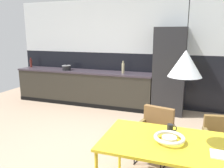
{
  "coord_description": "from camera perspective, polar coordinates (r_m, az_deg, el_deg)",
  "views": [
    {
      "loc": [
        1.43,
        -2.86,
        1.88
      ],
      "look_at": [
        0.16,
        0.74,
        1.03
      ],
      "focal_mm": 36.92,
      "sensor_mm": 36.0,
      "label": 1
    }
  ],
  "objects": [
    {
      "name": "mug_short_terracotta",
      "position": [
        2.86,
        14.28,
        -10.54
      ],
      "size": [
        0.12,
        0.07,
        0.1
      ],
      "color": "black",
      "rests_on": "dining_table"
    },
    {
      "name": "refrigerator_column",
      "position": [
        5.54,
        14.03,
        3.08
      ],
      "size": [
        0.71,
        0.6,
        2.01
      ],
      "primitive_type": "cube",
      "color": "#232326",
      "rests_on": "ground"
    },
    {
      "name": "fruit_bowl",
      "position": [
        2.61,
        14.01,
        -12.86
      ],
      "size": [
        0.33,
        0.33,
        0.07
      ],
      "color": "silver",
      "rests_on": "dining_table"
    },
    {
      "name": "back_wall_splashback_dark",
      "position": [
        6.1,
        5.51,
        1.16
      ],
      "size": [
        6.66,
        0.12,
        1.36
      ],
      "primitive_type": "cube",
      "color": "black",
      "rests_on": "ground"
    },
    {
      "name": "armchair_corner_seat",
      "position": [
        3.5,
        10.69,
        -10.72
      ],
      "size": [
        0.57,
        0.56,
        0.8
      ],
      "rotation": [
        0.0,
        0.0,
        2.92
      ],
      "color": "brown",
      "rests_on": "ground"
    },
    {
      "name": "back_wall_panel_upper",
      "position": [
        5.99,
        5.79,
        14.06
      ],
      "size": [
        6.66,
        0.12,
        1.36
      ],
      "primitive_type": "cube",
      "color": "silver",
      "rests_on": "back_wall_splashback_dark"
    },
    {
      "name": "bottle_wine_green",
      "position": [
        5.73,
        2.75,
        3.98
      ],
      "size": [
        0.07,
        0.07,
        0.31
      ],
      "color": "tan",
      "rests_on": "kitchen_counter"
    },
    {
      "name": "ground_plane",
      "position": [
        3.71,
        -6.47,
        -17.97
      ],
      "size": [
        8.65,
        8.65,
        0.0
      ],
      "primitive_type": "plane",
      "color": "tan"
    },
    {
      "name": "kitchen_counter",
      "position": [
        6.27,
        -7.07,
        -0.76
      ],
      "size": [
        3.76,
        0.63,
        0.9
      ],
      "color": "#2F2C24",
      "rests_on": "ground"
    },
    {
      "name": "dining_table",
      "position": [
        2.66,
        16.4,
        -14.65
      ],
      "size": [
        1.68,
        0.89,
        0.73
      ],
      "color": "yellow",
      "rests_on": "ground"
    },
    {
      "name": "pendant_lamp_over_table_near",
      "position": [
        2.36,
        17.7,
        4.92
      ],
      "size": [
        0.33,
        0.33,
        1.22
      ],
      "color": "black"
    },
    {
      "name": "cooking_pot",
      "position": [
        6.36,
        -11.21,
        3.98
      ],
      "size": [
        0.24,
        0.24,
        0.15
      ],
      "color": "black",
      "rests_on": "kitchen_counter"
    },
    {
      "name": "bottle_vinegar_dark",
      "position": [
        7.18,
        -19.43,
        4.91
      ],
      "size": [
        0.07,
        0.07,
        0.28
      ],
      "color": "maroon",
      "rests_on": "kitchen_counter"
    },
    {
      "name": "armchair_far_side",
      "position": [
        3.55,
        25.72,
        -11.76
      ],
      "size": [
        0.55,
        0.54,
        0.75
      ],
      "rotation": [
        0.0,
        0.0,
        3.32
      ],
      "color": "brown",
      "rests_on": "ground"
    }
  ]
}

